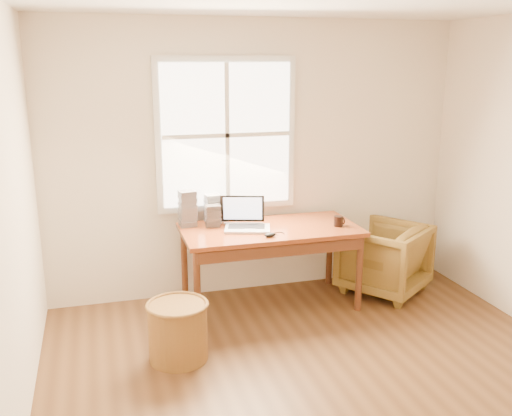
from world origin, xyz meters
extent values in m
cube|color=silver|center=(0.00, 2.26, 1.30)|extent=(4.00, 0.02, 2.60)
cube|color=silver|center=(-0.30, 2.22, 1.55)|extent=(1.32, 0.05, 1.42)
cube|color=white|center=(-0.30, 2.19, 1.55)|extent=(1.20, 0.02, 1.30)
cube|color=silver|center=(-0.30, 2.18, 1.55)|extent=(0.04, 0.02, 1.30)
cube|color=silver|center=(-0.30, 2.18, 1.55)|extent=(1.20, 0.02, 0.04)
cube|color=brown|center=(0.00, 1.80, 0.73)|extent=(1.60, 0.80, 0.04)
imported|color=brown|center=(1.17, 1.80, 0.34)|extent=(1.03, 1.04, 0.68)
cylinder|color=brown|center=(-0.97, 1.03, 0.22)|extent=(0.46, 0.46, 0.45)
ellipsoid|color=black|center=(-0.08, 1.53, 0.77)|extent=(0.12, 0.09, 0.04)
cylinder|color=black|center=(0.61, 1.67, 0.80)|extent=(0.10, 0.10, 0.09)
cube|color=#AAADB6|center=(-0.46, 2.10, 0.89)|extent=(0.15, 0.14, 0.27)
cube|color=#242529|center=(-0.49, 1.98, 0.85)|extent=(0.14, 0.12, 0.20)
cube|color=#9493A0|center=(-0.71, 2.06, 0.91)|extent=(0.16, 0.14, 0.33)
cube|color=#ADB1B9|center=(-0.39, 2.16, 0.84)|extent=(0.14, 0.13, 0.18)
camera|label=1|loc=(-1.48, -2.92, 2.22)|focal=40.00mm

